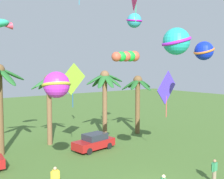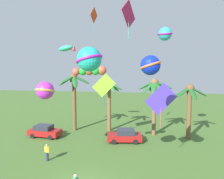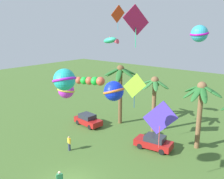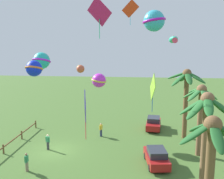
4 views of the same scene
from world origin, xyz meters
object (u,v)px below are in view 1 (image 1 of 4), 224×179
(palm_tree_2, at_px, (0,87))
(parked_car_0, at_px, (94,142))
(palm_tree_1, at_px, (49,93))
(kite_ball_8, at_px, (204,51))
(spectator_2, at_px, (214,171))
(kite_ball_7, at_px, (176,41))
(kite_diamond_2, at_px, (167,88))
(palm_tree_0, at_px, (105,87))
(spectator_1, at_px, (55,179))
(palm_tree_3, at_px, (137,92))
(kite_ball_9, at_px, (134,21))
(kite_diamond_1, at_px, (73,80))
(kite_tube_6, at_px, (127,56))
(kite_ball_0, at_px, (57,85))

(palm_tree_2, distance_m, parked_car_0, 9.57)
(palm_tree_1, bearing_deg, kite_ball_8, -70.27)
(spectator_2, height_order, kite_ball_7, kite_ball_7)
(kite_diamond_2, bearing_deg, kite_ball_8, -104.13)
(palm_tree_0, xyz_separation_m, parked_car_0, (-3.44, -3.12, -4.69))
(parked_car_0, height_order, spectator_1, spectator_1)
(palm_tree_3, relative_size, kite_ball_9, 3.55)
(palm_tree_3, distance_m, kite_diamond_1, 10.42)
(parked_car_0, distance_m, kite_diamond_2, 8.33)
(kite_tube_6, bearing_deg, parked_car_0, 73.95)
(kite_diamond_2, bearing_deg, kite_diamond_1, 138.63)
(kite_diamond_1, relative_size, kite_diamond_2, 0.97)
(kite_ball_7, bearing_deg, kite_ball_0, 139.53)
(spectator_2, xyz_separation_m, kite_ball_7, (-3.59, 0.31, 8.23))
(parked_car_0, height_order, kite_ball_9, kite_ball_9)
(palm_tree_2, bearing_deg, spectator_2, -56.46)
(spectator_2, bearing_deg, kite_ball_8, 83.10)
(spectator_2, xyz_separation_m, kite_diamond_2, (1.20, 5.34, 5.07))
(kite_diamond_1, xyz_separation_m, kite_ball_8, (4.81, -9.39, 2.13))
(palm_tree_1, relative_size, kite_ball_0, 3.34)
(palm_tree_1, distance_m, kite_ball_8, 15.17)
(parked_car_0, distance_m, spectator_2, 11.13)
(palm_tree_3, relative_size, kite_diamond_1, 1.78)
(kite_ball_0, bearing_deg, spectator_1, 121.76)
(palm_tree_3, height_order, kite_ball_9, kite_ball_9)
(parked_car_0, relative_size, spectator_2, 2.58)
(kite_ball_0, height_order, kite_diamond_1, kite_diamond_1)
(kite_ball_0, xyz_separation_m, kite_tube_6, (4.45, -1.08, 1.73))
(kite_diamond_2, bearing_deg, kite_ball_7, -133.62)
(palm_tree_0, distance_m, kite_tube_6, 12.01)
(kite_ball_8, bearing_deg, spectator_1, 157.07)
(palm_tree_2, relative_size, kite_ball_8, 5.27)
(palm_tree_2, distance_m, kite_ball_9, 13.65)
(palm_tree_1, bearing_deg, kite_ball_0, -111.39)
(kite_ball_7, relative_size, kite_ball_8, 1.36)
(palm_tree_1, relative_size, palm_tree_3, 1.03)
(parked_car_0, relative_size, spectator_1, 2.58)
(palm_tree_0, height_order, kite_ball_0, kite_ball_0)
(kite_tube_6, xyz_separation_m, kite_ball_9, (6.23, 6.44, 3.76))
(kite_ball_7, bearing_deg, spectator_2, -5.01)
(kite_ball_0, distance_m, kite_ball_8, 9.92)
(parked_car_0, bearing_deg, palm_tree_1, 121.48)
(palm_tree_0, height_order, parked_car_0, palm_tree_0)
(kite_tube_6, bearing_deg, spectator_2, -40.26)
(palm_tree_1, height_order, spectator_2, palm_tree_1)
(kite_ball_0, bearing_deg, kite_tube_6, -13.60)
(palm_tree_3, distance_m, kite_diamond_2, 9.03)
(kite_tube_6, distance_m, kite_ball_8, 5.23)
(palm_tree_3, xyz_separation_m, kite_ball_8, (-5.06, -12.25, 3.87))
(kite_tube_6, xyz_separation_m, kite_ball_7, (0.79, -3.40, 0.76))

